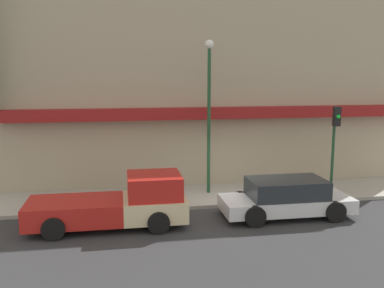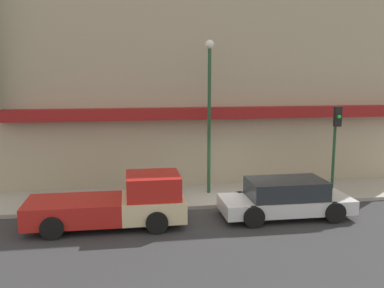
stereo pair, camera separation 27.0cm
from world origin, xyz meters
The scene contains 8 objects.
ground_plane centered at (0.00, 0.00, 0.00)m, with size 80.00×80.00×0.00m, color #2D2D30.
sidewalk centered at (0.00, 1.57, 0.07)m, with size 36.00×3.13×0.14m.
building centered at (-0.02, 4.61, 4.72)m, with size 19.80×3.80×10.15m.
pickup_truck centered at (-4.37, -1.27, 0.78)m, with size 5.31×2.16×1.76m.
parked_car centered at (1.64, -1.27, 0.69)m, with size 4.72×2.05×1.38m.
fire_hydrant centered at (-2.77, 0.95, 0.53)m, with size 0.22×0.22×0.77m.
street_lamp centered at (-0.61, 1.76, 4.04)m, with size 0.36×0.36×6.35m.
traffic_light centered at (4.47, 0.70, 2.68)m, with size 0.28×0.42×3.68m.
Camera 2 is at (-4.01, -15.53, 5.16)m, focal length 40.00 mm.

